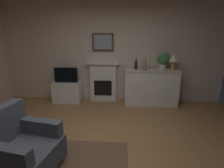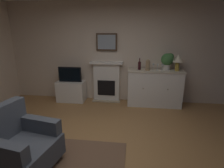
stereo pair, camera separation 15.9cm
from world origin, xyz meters
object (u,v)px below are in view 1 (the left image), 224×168
Objects in this scene: wine_glass_center at (154,65)px; tv_cabinet at (68,92)px; sideboard_cabinet at (151,87)px; potted_plant_small at (164,60)px; fireplace_unit at (103,82)px; framed_picture at (103,42)px; wine_bottle at (136,65)px; vase_decorative at (144,65)px; armchair at (21,148)px; tv_set at (66,75)px; wine_glass_right at (159,65)px; table_lamp at (174,59)px; wine_glass_left at (150,65)px.

tv_cabinet is at bearing 179.32° from wine_glass_center.
potted_plant_small is (0.28, 0.05, 0.72)m from sideboard_cabinet.
fireplace_unit is 1.06m from framed_picture.
wine_bottle reaches higher than vase_decorative.
wine_glass_center reaches higher than sideboard_cabinet.
wine_glass_center is (1.32, -0.23, -0.55)m from framed_picture.
framed_picture is 3.14m from armchair.
tv_set is at bearing -166.69° from framed_picture.
wine_bottle is at bearing -179.64° from potted_plant_small.
fireplace_unit is at bearing -90.00° from framed_picture.
fireplace_unit is 1.53m from wine_glass_right.
wine_glass_right is at bearing -1.31° from tv_cabinet.
table_lamp is at bearing 0.17° from tv_set.
wine_glass_right is at bearing -8.64° from fireplace_unit.
potted_plant_small is (0.69, 0.00, 0.15)m from wine_bottle.
wine_glass_right is at bearing -14.77° from sideboard_cabinet.
framed_picture is at bearing 172.93° from table_lamp.
framed_picture is 3.33× the size of wine_glass_right.
wine_bottle reaches higher than wine_glass_right.
wine_bottle is (0.87, -0.14, 0.50)m from fireplace_unit.
fireplace_unit is at bearing 10.77° from tv_set.
table_lamp is 0.50m from wine_glass_center.
fireplace_unit is 1.02m from tv_cabinet.
wine_glass_left is 1.00× the size of wine_glass_right.
potted_plant_small is at bearing 47.96° from armchair.
armchair is (-2.35, -2.60, -0.81)m from potted_plant_small.
wine_glass_left and wine_glass_right have the same top height.
wine_bottle reaches higher than armchair.
fireplace_unit is 1.33m from wine_glass_left.
wine_glass_left is 0.38m from potted_plant_small.
armchair is at bearing -131.39° from wine_glass_right.
tv_cabinet is 2.69m from potted_plant_small.
vase_decorative is at bearing -178.41° from wine_glass_right.
fireplace_unit is 1.01m from wine_bottle.
wine_glass_right is at bearing 48.61° from armchair.
wine_bottle reaches higher than wine_glass_left.
armchair is (0.19, -2.55, -0.38)m from tv_set.
tv_cabinet is (-2.05, 0.06, -0.80)m from vase_decorative.
fireplace_unit is 2.85m from armchair.
armchair is (-2.00, -2.56, -0.68)m from wine_glass_left.
framed_picture is at bearing 12.01° from tv_cabinet.
framed_picture is at bearing 13.31° from tv_set.
armchair is at bearing -132.04° from potted_plant_small.
wine_bottle is 1.76× the size of wine_glass_left.
tv_set is at bearing 179.24° from wine_glass_right.
potted_plant_small is at bearing -4.84° from fireplace_unit.
framed_picture is 1.96× the size of vase_decorative.
tv_set reaches higher than sideboard_cabinet.
sideboard_cabinet is at bearing -0.38° from tv_cabinet.
table_lamp is at bearing -0.07° from wine_glass_left.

